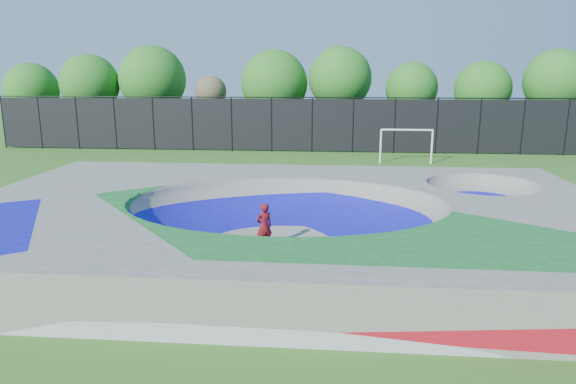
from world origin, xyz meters
name	(u,v)px	position (x,y,z in m)	size (l,w,h in m)	color
ground	(286,242)	(0.00, 0.00, 0.00)	(120.00, 120.00, 0.00)	#2C5D1A
skate_deck	(286,222)	(0.00, 0.00, 0.75)	(22.00, 14.00, 1.50)	gray
skater	(264,226)	(-0.67, -0.69, 0.78)	(0.57, 0.37, 1.56)	red
skateboard	(264,248)	(-0.67, -0.69, 0.03)	(0.78, 0.22, 0.05)	black
soccer_goal	(406,140)	(6.28, 16.62, 1.56)	(3.39, 0.12, 2.24)	white
fence	(312,124)	(0.00, 21.00, 2.10)	(48.09, 0.09, 4.04)	black
treeline	(317,83)	(0.19, 25.89, 4.92)	(53.46, 6.82, 8.00)	#4E3927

